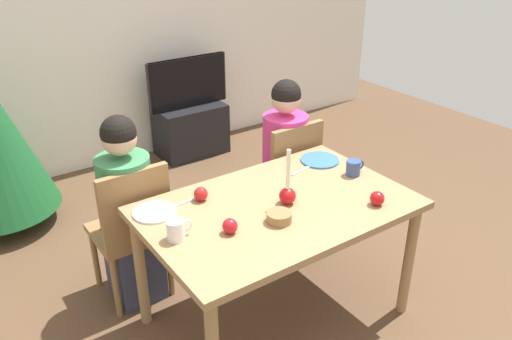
% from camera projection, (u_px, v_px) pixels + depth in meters
% --- Properties ---
extents(ground_plane, '(7.68, 7.68, 0.00)m').
position_uv_depth(ground_plane, '(275.00, 315.00, 3.04)').
color(ground_plane, brown).
extents(back_wall, '(6.40, 0.10, 2.60)m').
position_uv_depth(back_wall, '(93.00, 20.00, 4.36)').
color(back_wall, silver).
rests_on(back_wall, ground).
extents(dining_table, '(1.40, 0.90, 0.75)m').
position_uv_depth(dining_table, '(278.00, 218.00, 2.74)').
color(dining_table, '#99754C').
rests_on(dining_table, ground).
extents(chair_left, '(0.40, 0.40, 0.90)m').
position_uv_depth(chair_left, '(132.00, 226.00, 2.96)').
color(chair_left, olive).
rests_on(chair_left, ground).
extents(chair_right, '(0.40, 0.40, 0.90)m').
position_uv_depth(chair_right, '(287.00, 175.00, 3.53)').
color(chair_right, olive).
rests_on(chair_right, ground).
extents(person_left_child, '(0.30, 0.30, 1.17)m').
position_uv_depth(person_left_child, '(129.00, 215.00, 2.96)').
color(person_left_child, '#33384C').
rests_on(person_left_child, ground).
extents(person_right_child, '(0.30, 0.30, 1.17)m').
position_uv_depth(person_right_child, '(284.00, 165.00, 3.53)').
color(person_right_child, '#33384C').
rests_on(person_right_child, ground).
extents(tv_stand, '(0.64, 0.40, 0.48)m').
position_uv_depth(tv_stand, '(191.00, 130.00, 4.98)').
color(tv_stand, black).
rests_on(tv_stand, ground).
extents(tv, '(0.79, 0.05, 0.46)m').
position_uv_depth(tv, '(188.00, 82.00, 4.77)').
color(tv, black).
rests_on(tv, tv_stand).
extents(candle_centerpiece, '(0.09, 0.09, 0.31)m').
position_uv_depth(candle_centerpiece, '(288.00, 193.00, 2.69)').
color(candle_centerpiece, red).
rests_on(candle_centerpiece, dining_table).
extents(plate_left, '(0.22, 0.22, 0.01)m').
position_uv_depth(plate_left, '(154.00, 212.00, 2.62)').
color(plate_left, silver).
rests_on(plate_left, dining_table).
extents(plate_right, '(0.24, 0.24, 0.01)m').
position_uv_depth(plate_right, '(320.00, 160.00, 3.17)').
color(plate_right, teal).
rests_on(plate_right, dining_table).
extents(mug_left, '(0.13, 0.09, 0.10)m').
position_uv_depth(mug_left, '(176.00, 230.00, 2.40)').
color(mug_left, white).
rests_on(mug_left, dining_table).
extents(mug_right, '(0.13, 0.08, 0.09)m').
position_uv_depth(mug_right, '(354.00, 168.00, 2.99)').
color(mug_right, '#33477F').
rests_on(mug_right, dining_table).
extents(fork_left, '(0.18, 0.03, 0.01)m').
position_uv_depth(fork_left, '(184.00, 203.00, 2.71)').
color(fork_left, silver).
rests_on(fork_left, dining_table).
extents(fork_right, '(0.18, 0.05, 0.01)m').
position_uv_depth(fork_right, '(302.00, 170.00, 3.05)').
color(fork_right, silver).
rests_on(fork_right, dining_table).
extents(bowl_walnuts, '(0.13, 0.13, 0.05)m').
position_uv_depth(bowl_walnuts, '(279.00, 217.00, 2.54)').
color(bowl_walnuts, olive).
rests_on(bowl_walnuts, dining_table).
extents(apple_near_candle, '(0.08, 0.08, 0.08)m').
position_uv_depth(apple_near_candle, '(377.00, 198.00, 2.68)').
color(apple_near_candle, '#B41315').
rests_on(apple_near_candle, dining_table).
extents(apple_by_left_plate, '(0.08, 0.08, 0.08)m').
position_uv_depth(apple_by_left_plate, '(201.00, 194.00, 2.73)').
color(apple_by_left_plate, red).
rests_on(apple_by_left_plate, dining_table).
extents(apple_by_right_mug, '(0.08, 0.08, 0.08)m').
position_uv_depth(apple_by_right_mug, '(230.00, 226.00, 2.45)').
color(apple_by_right_mug, red).
rests_on(apple_by_right_mug, dining_table).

